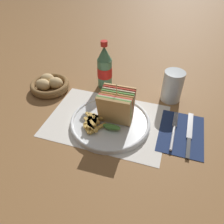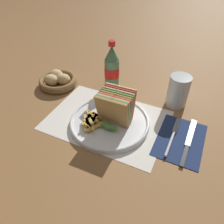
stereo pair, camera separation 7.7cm
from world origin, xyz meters
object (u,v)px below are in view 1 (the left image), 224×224
(fork, at_px, (173,133))
(knife, at_px, (189,134))
(coke_bottle_near, at_px, (105,68))
(glass_near, at_px, (172,86))
(bread_basket, at_px, (50,85))
(club_sandwich, at_px, (116,107))
(plate_main, at_px, (110,122))

(fork, xyz_separation_m, knife, (0.05, 0.02, -0.00))
(coke_bottle_near, relative_size, glass_near, 1.64)
(fork, bearing_deg, bread_basket, 168.06)
(coke_bottle_near, xyz_separation_m, glass_near, (0.29, -0.01, -0.03))
(club_sandwich, bearing_deg, glass_near, 50.58)
(fork, relative_size, knife, 0.86)
(knife, height_order, glass_near, glass_near)
(glass_near, xyz_separation_m, bread_basket, (-0.50, -0.09, -0.04))
(club_sandwich, xyz_separation_m, knife, (0.25, 0.02, -0.07))
(glass_near, bearing_deg, bread_basket, -170.23)
(plate_main, relative_size, glass_near, 2.27)
(knife, relative_size, glass_near, 1.76)
(club_sandwich, distance_m, bread_basket, 0.36)
(plate_main, height_order, club_sandwich, club_sandwich)
(plate_main, distance_m, bread_basket, 0.34)
(knife, xyz_separation_m, coke_bottle_near, (-0.37, 0.20, 0.08))
(fork, bearing_deg, plate_main, -176.52)
(plate_main, xyz_separation_m, club_sandwich, (0.02, 0.01, 0.06))
(fork, bearing_deg, knife, 17.15)
(fork, bearing_deg, glass_near, 99.63)
(plate_main, distance_m, club_sandwich, 0.07)
(plate_main, xyz_separation_m, coke_bottle_near, (-0.10, 0.23, 0.08))
(knife, distance_m, bread_basket, 0.60)
(knife, height_order, coke_bottle_near, coke_bottle_near)
(knife, height_order, bread_basket, bread_basket)
(fork, relative_size, bread_basket, 1.16)
(fork, height_order, knife, fork)
(bread_basket, bearing_deg, coke_bottle_near, 24.20)
(bread_basket, bearing_deg, knife, -9.87)
(knife, relative_size, coke_bottle_near, 1.07)
(plate_main, bearing_deg, knife, 5.70)
(coke_bottle_near, bearing_deg, fork, -34.13)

